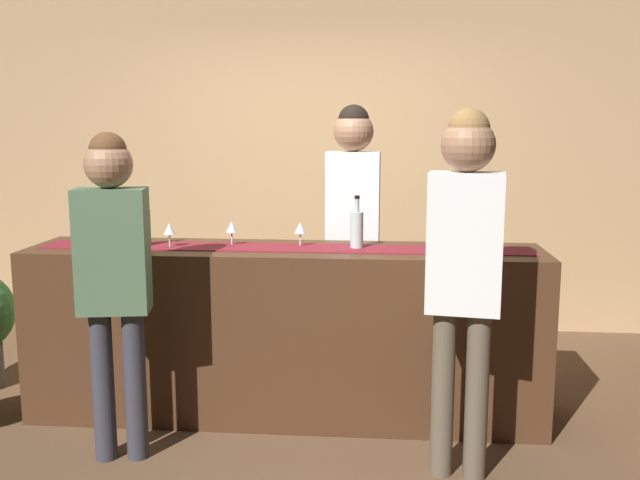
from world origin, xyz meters
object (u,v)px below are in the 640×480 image
object	(u,v)px
wine_bottle_clear	(357,229)
customer_sipping	(464,253)
wine_bottle_green	(144,227)
wine_glass_far_end	(300,228)
wine_bottle_amber	(475,231)
wine_glass_near_customer	(232,228)
customer_browsing	(113,263)
wine_glass_mid_counter	(169,230)
bartender	(353,211)

from	to	relation	value
wine_bottle_clear	customer_sipping	world-z (taller)	customer_sipping
wine_bottle_green	wine_glass_far_end	size ratio (longest dim) A/B	2.10
wine_bottle_amber	wine_glass_near_customer	bearing A→B (deg)	176.75
customer_sipping	customer_browsing	world-z (taller)	customer_sipping
wine_bottle_clear	customer_browsing	xyz separation A→B (m)	(-1.17, -0.65, -0.09)
wine_bottle_green	customer_browsing	size ratio (longest dim) A/B	0.18
wine_bottle_clear	wine_glass_near_customer	xyz separation A→B (m)	(-0.73, 0.04, -0.01)
wine_glass_far_end	customer_browsing	xyz separation A→B (m)	(-0.84, -0.69, -0.08)
wine_bottle_clear	wine_glass_near_customer	world-z (taller)	wine_bottle_clear
wine_bottle_green	wine_glass_far_end	world-z (taller)	wine_bottle_green
wine_glass_mid_counter	customer_browsing	bearing A→B (deg)	-100.40
wine_bottle_clear	customer_browsing	world-z (taller)	customer_browsing
wine_bottle_green	customer_sipping	world-z (taller)	customer_sipping
wine_glass_mid_counter	bartender	size ratio (longest dim) A/B	0.08
wine_bottle_clear	wine_bottle_amber	size ratio (longest dim) A/B	1.00
wine_glass_near_customer	bartender	bearing A→B (deg)	37.45
wine_glass_mid_counter	customer_browsing	size ratio (longest dim) A/B	0.09
customer_sipping	wine_bottle_green	bearing A→B (deg)	168.18
wine_bottle_amber	customer_sipping	bearing A→B (deg)	-101.62
customer_sipping	bartender	bearing A→B (deg)	123.28
bartender	wine_bottle_clear	bearing A→B (deg)	96.54
wine_bottle_amber	customer_browsing	bearing A→B (deg)	-161.62
wine_bottle_clear	wine_bottle_green	world-z (taller)	same
wine_bottle_amber	customer_browsing	world-z (taller)	customer_browsing
bartender	customer_sipping	world-z (taller)	bartender
wine_bottle_clear	customer_sipping	size ratio (longest dim) A/B	0.17
wine_glass_near_customer	customer_sipping	xyz separation A→B (m)	(1.25, -0.72, 0.00)
bartender	customer_sipping	xyz separation A→B (m)	(0.57, -1.24, -0.04)
wine_bottle_amber	bartender	bearing A→B (deg)	139.30
bartender	customer_sipping	bearing A→B (deg)	116.49
wine_bottle_green	wine_glass_near_customer	world-z (taller)	wine_bottle_green
wine_bottle_green	customer_sipping	distance (m)	1.87
wine_bottle_clear	wine_glass_mid_counter	world-z (taller)	wine_bottle_clear
bartender	wine_bottle_amber	bearing A→B (deg)	141.29
wine_bottle_clear	customer_sipping	xyz separation A→B (m)	(0.52, -0.69, -0.01)
wine_bottle_green	wine_glass_mid_counter	world-z (taller)	wine_bottle_green
wine_bottle_clear	wine_bottle_green	xyz separation A→B (m)	(-1.23, -0.03, 0.00)
wine_bottle_green	bartender	world-z (taller)	bartender
wine_glass_near_customer	customer_sipping	distance (m)	1.44
wine_glass_mid_counter	wine_bottle_amber	bearing A→B (deg)	0.88
wine_glass_near_customer	bartender	size ratio (longest dim) A/B	0.08
wine_bottle_clear	wine_bottle_amber	xyz separation A→B (m)	(0.65, -0.04, 0.00)
bartender	wine_bottle_green	bearing A→B (deg)	28.44
wine_glass_near_customer	bartender	distance (m)	0.86
wine_bottle_clear	wine_glass_far_end	size ratio (longest dim) A/B	2.10
wine_bottle_clear	wine_glass_far_end	xyz separation A→B (m)	(-0.33, 0.04, -0.01)
wine_glass_far_end	wine_glass_near_customer	bearing A→B (deg)	-179.81
wine_bottle_green	wine_glass_far_end	xyz separation A→B (m)	(0.90, 0.07, -0.01)
wine_bottle_green	bartender	bearing A→B (deg)	26.45
wine_bottle_clear	bartender	world-z (taller)	bartender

